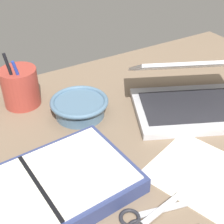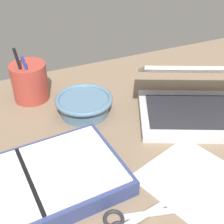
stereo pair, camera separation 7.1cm
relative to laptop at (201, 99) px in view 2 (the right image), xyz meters
The scene contains 7 objects.
desk_top 26.74cm from the laptop, 155.64° to the right, with size 140.00×100.00×2.00cm, color #75604C.
laptop is the anchor object (origin of this frame).
bowl 30.19cm from the laptop, 155.75° to the left, with size 15.00×15.00×4.74cm.
pen_cup 46.12cm from the laptop, 146.87° to the left, with size 9.73×9.73×16.10cm.
planner 46.92cm from the laptop, 168.91° to the right, with size 37.65×23.26×3.97cm.
scissors 39.64cm from the laptop, 145.27° to the right, with size 13.20×6.52×0.80cm.
paper_sheet_front 27.24cm from the laptop, 121.00° to the right, with size 18.53×27.35×0.16cm, color silver.
Camera 2 is at (-24.17, -41.62, 49.54)cm, focal length 50.00 mm.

